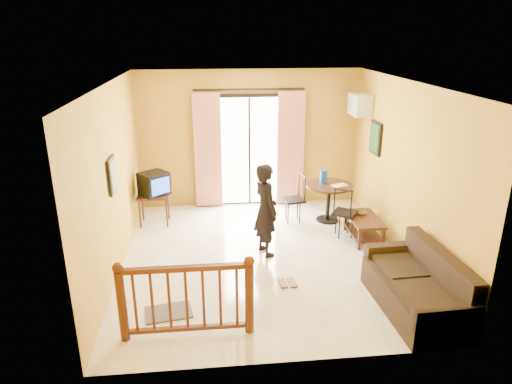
{
  "coord_description": "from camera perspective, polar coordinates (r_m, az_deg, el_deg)",
  "views": [
    {
      "loc": [
        -0.82,
        -6.62,
        3.52
      ],
      "look_at": [
        -0.1,
        0.2,
        1.07
      ],
      "focal_mm": 32.0,
      "sensor_mm": 36.0,
      "label": 1
    }
  ],
  "objects": [
    {
      "name": "coffee_table",
      "position": [
        8.29,
        13.32,
        -4.0
      ],
      "size": [
        0.51,
        0.92,
        0.41
      ],
      "color": "black",
      "rests_on": "ground"
    },
    {
      "name": "botanical_print",
      "position": [
        8.68,
        14.69,
        6.57
      ],
      "size": [
        0.05,
        0.5,
        0.6
      ],
      "color": "black",
      "rests_on": "room_shell"
    },
    {
      "name": "air_conditioner",
      "position": [
        9.15,
        12.82,
        10.56
      ],
      "size": [
        0.31,
        0.6,
        0.4
      ],
      "color": "white",
      "rests_on": "room_shell"
    },
    {
      "name": "stair_balustrade",
      "position": [
        5.58,
        -8.72,
        -12.63
      ],
      "size": [
        1.63,
        0.13,
        1.04
      ],
      "color": "#471E0F",
      "rests_on": "ground"
    },
    {
      "name": "doormat",
      "position": [
        6.32,
        -10.88,
        -14.54
      ],
      "size": [
        0.66,
        0.5,
        0.02
      ],
      "primitive_type": "cube",
      "rotation": [
        0.0,
        0.0,
        0.18
      ],
      "color": "#514740",
      "rests_on": "ground"
    },
    {
      "name": "dining_table",
      "position": [
        8.83,
        9.07,
        -0.02
      ],
      "size": [
        0.89,
        0.89,
        0.74
      ],
      "color": "black",
      "rests_on": "ground"
    },
    {
      "name": "dining_chairs",
      "position": [
        8.66,
        7.62,
        -4.53
      ],
      "size": [
        1.3,
        1.26,
        0.95
      ],
      "color": "black",
      "rests_on": "ground"
    },
    {
      "name": "serving_tray",
      "position": [
        8.74,
        10.42,
        0.82
      ],
      "size": [
        0.32,
        0.26,
        0.02
      ],
      "primitive_type": "cube",
      "rotation": [
        0.0,
        0.0,
        0.32
      ],
      "color": "beige",
      "rests_on": "dining_table"
    },
    {
      "name": "sofa",
      "position": [
        6.47,
        19.69,
        -11.32
      ],
      "size": [
        0.89,
        1.79,
        0.84
      ],
      "rotation": [
        0.0,
        0.0,
        0.05
      ],
      "color": "black",
      "rests_on": "ground"
    },
    {
      "name": "water_jug",
      "position": [
        8.81,
        8.44,
        1.91
      ],
      "size": [
        0.14,
        0.14,
        0.26
      ],
      "primitive_type": "cylinder",
      "color": "#1242AA",
      "rests_on": "dining_table"
    },
    {
      "name": "ground",
      "position": [
        7.54,
        0.92,
        -8.18
      ],
      "size": [
        5.0,
        5.0,
        0.0
      ],
      "primitive_type": "plane",
      "color": "beige",
      "rests_on": "ground"
    },
    {
      "name": "sandals",
      "position": [
        6.83,
        3.96,
        -11.29
      ],
      "size": [
        0.26,
        0.26,
        0.03
      ],
      "color": "brown",
      "rests_on": "ground"
    },
    {
      "name": "bowl",
      "position": [
        8.35,
        13.1,
        -2.58
      ],
      "size": [
        0.23,
        0.23,
        0.06
      ],
      "primitive_type": "imported",
      "rotation": [
        0.0,
        0.0,
        -0.31
      ],
      "color": "brown",
      "rests_on": "coffee_table"
    },
    {
      "name": "tv_table",
      "position": [
        8.82,
        -12.69,
        -0.76
      ],
      "size": [
        0.59,
        0.49,
        0.59
      ],
      "color": "black",
      "rests_on": "ground"
    },
    {
      "name": "television",
      "position": [
        8.72,
        -12.62,
        1.03
      ],
      "size": [
        0.64,
        0.63,
        0.43
      ],
      "rotation": [
        0.0,
        0.0,
        0.68
      ],
      "color": "black",
      "rests_on": "tv_table"
    },
    {
      "name": "standing_person",
      "position": [
        7.37,
        1.21,
        -2.24
      ],
      "size": [
        0.54,
        0.66,
        1.55
      ],
      "primitive_type": "imported",
      "rotation": [
        0.0,
        0.0,
        1.92
      ],
      "color": "black",
      "rests_on": "ground"
    },
    {
      "name": "picture_left",
      "position": [
        6.86,
        -17.52,
        2.01
      ],
      "size": [
        0.05,
        0.42,
        0.52
      ],
      "color": "black",
      "rests_on": "room_shell"
    },
    {
      "name": "balcony_door",
      "position": [
        9.38,
        -0.83,
        5.24
      ],
      "size": [
        2.25,
        0.14,
        2.46
      ],
      "color": "black",
      "rests_on": "ground"
    },
    {
      "name": "room_shell",
      "position": [
        6.91,
        0.99,
        4.4
      ],
      "size": [
        5.0,
        5.0,
        5.0
      ],
      "color": "white",
      "rests_on": "ground"
    }
  ]
}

